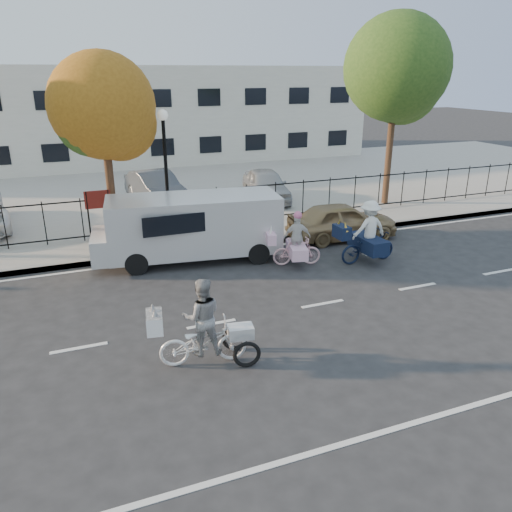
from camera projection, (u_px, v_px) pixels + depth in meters
name	position (u px, v px, depth m)	size (l,w,h in m)	color
ground	(211.00, 324.00, 11.87)	(120.00, 120.00, 0.00)	#333334
road_markings	(211.00, 324.00, 11.87)	(60.00, 9.52, 0.01)	silver
curb	(167.00, 254.00, 16.25)	(60.00, 0.10, 0.15)	#A8A399
sidewalk	(160.00, 244.00, 17.16)	(60.00, 2.20, 0.15)	#A8A399
parking_lot	(125.00, 190.00, 24.93)	(60.00, 15.60, 0.15)	#A8A399
iron_fence	(153.00, 213.00, 17.84)	(58.00, 0.06, 1.50)	black
building	(100.00, 115.00, 32.64)	(34.00, 10.00, 6.00)	silver
lamppost	(165.00, 151.00, 16.89)	(0.36, 0.36, 4.33)	black
street_sign	(98.00, 206.00, 16.67)	(0.85, 0.06, 1.80)	black
zebra_trike	(203.00, 331.00, 10.07)	(2.18, 1.04, 1.86)	white
unicorn_bike	(296.00, 246.00, 15.29)	(1.75, 1.25, 1.72)	#FDC1C8
bull_bike	(368.00, 238.00, 15.51)	(2.11, 1.44, 1.97)	black
white_van	(191.00, 226.00, 15.57)	(5.98, 2.64, 2.05)	silver
gold_sedan	(342.00, 221.00, 17.70)	(1.58, 3.92, 1.33)	#A38658
lot_car_c	(156.00, 188.00, 21.77)	(1.52, 4.35, 1.43)	#4A4D51
lot_car_d	(266.00, 185.00, 22.52)	(1.64, 4.07, 1.39)	#A4A8AB
tree_mid	(107.00, 111.00, 16.33)	(3.50, 3.46, 6.34)	#442D1D
tree_east	(398.00, 73.00, 20.51)	(4.35, 4.35, 7.98)	#442D1D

